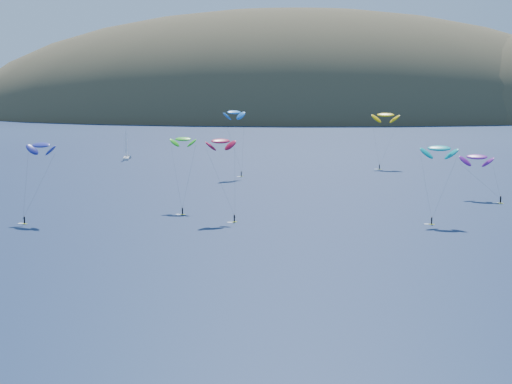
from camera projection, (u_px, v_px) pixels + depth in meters
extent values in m
plane|color=black|center=(191.00, 379.00, 83.13)|extent=(2800.00, 2800.00, 0.00)
ellipsoid|color=#3D3526|center=(292.00, 129.00, 636.68)|extent=(600.00, 300.00, 210.00)
ellipsoid|color=#3D3526|center=(122.00, 120.00, 671.00)|extent=(340.00, 240.00, 120.00)
ellipsoid|color=#3D3526|center=(479.00, 127.00, 610.82)|extent=(320.00, 220.00, 156.00)
cube|color=silver|center=(126.00, 158.00, 299.11)|extent=(3.50, 8.79, 1.03)
cylinder|color=silver|center=(126.00, 144.00, 298.70)|extent=(0.16, 0.16, 11.97)
cube|color=yellow|center=(183.00, 215.00, 180.72)|extent=(1.44, 0.56, 0.08)
cylinder|color=black|center=(182.00, 211.00, 180.57)|extent=(0.33, 0.33, 1.50)
sphere|color=#8C6047|center=(182.00, 208.00, 180.43)|extent=(0.25, 0.25, 0.25)
ellipsoid|color=green|center=(183.00, 139.00, 189.41)|extent=(7.04, 3.85, 3.76)
cube|color=yellow|center=(241.00, 176.00, 248.73)|extent=(1.32, 1.22, 0.08)
cylinder|color=black|center=(241.00, 174.00, 248.58)|extent=(0.33, 0.33, 1.49)
sphere|color=#8C6047|center=(241.00, 171.00, 248.44)|extent=(0.25, 0.25, 0.25)
ellipsoid|color=blue|center=(234.00, 112.00, 248.36)|extent=(9.22, 8.78, 4.86)
cube|color=yellow|center=(431.00, 224.00, 168.87)|extent=(1.44, 0.69, 0.08)
cylinder|color=black|center=(432.00, 221.00, 168.73)|extent=(0.32, 0.32, 1.48)
sphere|color=#8C6047|center=(432.00, 217.00, 168.59)|extent=(0.25, 0.25, 0.25)
ellipsoid|color=#00A3A4|center=(439.00, 148.00, 171.57)|extent=(9.15, 5.69, 4.74)
cube|color=yellow|center=(500.00, 203.00, 196.74)|extent=(1.66, 1.06, 0.09)
cylinder|color=black|center=(501.00, 200.00, 196.58)|extent=(0.38, 0.38, 1.72)
sphere|color=#8C6047|center=(501.00, 196.00, 196.42)|extent=(0.29, 0.29, 0.29)
ellipsoid|color=#761A93|center=(477.00, 157.00, 204.10)|extent=(10.09, 7.52, 5.11)
cube|color=yellow|center=(234.00, 222.00, 171.59)|extent=(1.46, 1.04, 0.08)
cylinder|color=black|center=(234.00, 218.00, 171.45)|extent=(0.34, 0.34, 1.54)
sphere|color=#8C6047|center=(234.00, 215.00, 171.30)|extent=(0.26, 0.26, 0.26)
ellipsoid|color=#B01037|center=(221.00, 141.00, 174.99)|extent=(8.40, 6.72, 4.26)
cube|color=yellow|center=(25.00, 224.00, 169.43)|extent=(1.49, 0.91, 0.08)
cylinder|color=black|center=(24.00, 220.00, 169.28)|extent=(0.34, 0.34, 1.54)
sphere|color=#8C6047|center=(24.00, 216.00, 169.14)|extent=(0.26, 0.26, 0.26)
ellipsoid|color=navy|center=(41.00, 145.00, 174.00)|extent=(8.93, 6.47, 4.53)
cube|color=yellow|center=(379.00, 169.00, 267.30)|extent=(1.50, 0.74, 0.08)
cylinder|color=black|center=(379.00, 167.00, 267.15)|extent=(0.34, 0.34, 1.54)
sphere|color=#8C6047|center=(380.00, 165.00, 267.01)|extent=(0.26, 0.26, 0.26)
ellipsoid|color=#E8BD06|center=(386.00, 115.00, 272.69)|extent=(10.90, 6.94, 5.62)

